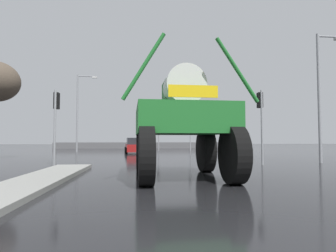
% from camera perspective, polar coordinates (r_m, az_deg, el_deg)
% --- Properties ---
extents(ground_plane, '(120.00, 120.00, 0.00)m').
position_cam_1_polar(ground_plane, '(20.21, -0.37, -6.62)').
color(ground_plane, black).
extents(median_island, '(1.61, 11.14, 0.15)m').
position_cam_1_polar(median_island, '(9.15, -26.74, -10.62)').
color(median_island, gray).
rests_on(median_island, ground).
extents(oversize_sprayer, '(4.23, 5.23, 4.57)m').
position_cam_1_polar(oversize_sprayer, '(10.10, 2.73, 0.37)').
color(oversize_sprayer, black).
rests_on(oversize_sprayer, ground).
extents(sedan_ahead, '(2.20, 4.25, 1.52)m').
position_cam_1_polar(sedan_ahead, '(27.87, -6.79, -4.06)').
color(sedan_ahead, maroon).
rests_on(sedan_ahead, ground).
extents(traffic_signal_near_left, '(0.24, 0.54, 3.86)m').
position_cam_1_polar(traffic_signal_near_left, '(15.34, -21.88, 2.87)').
color(traffic_signal_near_left, gray).
rests_on(traffic_signal_near_left, ground).
extents(traffic_signal_near_right, '(0.24, 0.54, 4.03)m').
position_cam_1_polar(traffic_signal_near_right, '(16.02, 18.35, 3.03)').
color(traffic_signal_near_right, gray).
rests_on(traffic_signal_near_right, ground).
extents(traffic_signal_far_left, '(0.24, 0.55, 3.30)m').
position_cam_1_polar(traffic_signal_far_left, '(32.82, -1.93, -0.93)').
color(traffic_signal_far_left, gray).
rests_on(traffic_signal_far_left, ground).
extents(traffic_signal_far_right, '(0.24, 0.55, 4.20)m').
position_cam_1_polar(traffic_signal_far_right, '(33.25, 4.52, 0.19)').
color(traffic_signal_far_right, gray).
rests_on(traffic_signal_far_right, ground).
extents(streetlight_near_right, '(1.66, 0.24, 7.61)m').
position_cam_1_polar(streetlight_near_right, '(18.76, 28.76, 6.34)').
color(streetlight_near_right, gray).
rests_on(streetlight_near_right, ground).
extents(streetlight_far_left, '(2.17, 0.24, 8.49)m').
position_cam_1_polar(streetlight_far_left, '(32.26, -17.73, 3.38)').
color(streetlight_far_left, gray).
rests_on(streetlight_far_left, ground).
extents(roadside_barrier, '(29.66, 0.24, 0.90)m').
position_cam_1_polar(roadside_barrier, '(42.29, -2.87, -3.97)').
color(roadside_barrier, '#59595B').
rests_on(roadside_barrier, ground).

